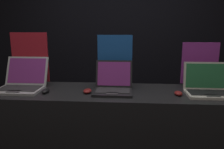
# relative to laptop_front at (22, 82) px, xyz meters

# --- Properties ---
(wall_back) EXTENTS (8.00, 0.05, 2.80)m
(wall_back) POSITION_rel_laptop_front_xyz_m (0.82, 1.49, 0.39)
(wall_back) COLOR black
(wall_back) RESTS_ON ground_plane
(display_counter) EXTENTS (2.11, 0.59, 0.94)m
(display_counter) POSITION_rel_laptop_front_xyz_m (0.82, -0.01, -0.54)
(display_counter) COLOR black
(display_counter) RESTS_ON ground_plane
(laptop_front) EXTENTS (0.40, 0.39, 0.27)m
(laptop_front) POSITION_rel_laptop_front_xyz_m (0.00, 0.00, 0.00)
(laptop_front) COLOR #B7B7BC
(laptop_front) RESTS_ON display_counter
(mouse_front) EXTENTS (0.06, 0.11, 0.03)m
(mouse_front) POSITION_rel_laptop_front_xyz_m (0.26, -0.10, -0.05)
(mouse_front) COLOR black
(mouse_front) RESTS_ON display_counter
(promo_stand_front) EXTENTS (0.36, 0.07, 0.50)m
(promo_stand_front) POSITION_rel_laptop_front_xyz_m (-0.00, 0.20, 0.18)
(promo_stand_front) COLOR black
(promo_stand_front) RESTS_ON display_counter
(laptop_middle) EXTENTS (0.33, 0.33, 0.26)m
(laptop_middle) POSITION_rel_laptop_front_xyz_m (0.83, -0.02, -0.00)
(laptop_middle) COLOR black
(laptop_middle) RESTS_ON display_counter
(mouse_middle) EXTENTS (0.07, 0.10, 0.04)m
(mouse_middle) POSITION_rel_laptop_front_xyz_m (0.61, -0.08, -0.05)
(mouse_middle) COLOR maroon
(mouse_middle) RESTS_ON display_counter
(promo_stand_middle) EXTENTS (0.33, 0.07, 0.48)m
(promo_stand_middle) POSITION_rel_laptop_front_xyz_m (0.83, 0.21, 0.17)
(promo_stand_middle) COLOR black
(promo_stand_middle) RESTS_ON display_counter
(laptop_back) EXTENTS (0.37, 0.27, 0.26)m
(laptop_back) POSITION_rel_laptop_front_xyz_m (1.63, -0.03, -0.00)
(laptop_back) COLOR silver
(laptop_back) RESTS_ON display_counter
(mouse_back) EXTENTS (0.06, 0.09, 0.03)m
(mouse_back) POSITION_rel_laptop_front_xyz_m (1.38, -0.09, -0.05)
(mouse_back) COLOR maroon
(mouse_back) RESTS_ON display_counter
(promo_stand_back) EXTENTS (0.33, 0.07, 0.41)m
(promo_stand_back) POSITION_rel_laptop_front_xyz_m (1.63, 0.23, 0.13)
(promo_stand_back) COLOR black
(promo_stand_back) RESTS_ON display_counter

